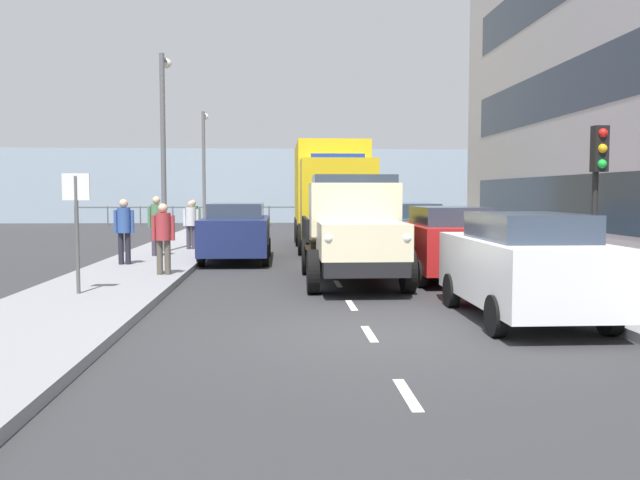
{
  "coord_description": "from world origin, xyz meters",
  "views": [
    {
      "loc": [
        1.28,
        9.4,
        2.04
      ],
      "look_at": [
        0.36,
        -6.14,
        0.94
      ],
      "focal_mm": 37.58,
      "sensor_mm": 36.0,
      "label": 1
    }
  ],
  "objects_px": {
    "lorry_cargo_yellow": "(331,192)",
    "car_red_kerbside_1": "(447,242)",
    "truck_vintage_cream": "(354,232)",
    "pedestrian_near_railing": "(193,219)",
    "pedestrian_by_lamp": "(157,221)",
    "pedestrian_couple_b": "(124,226)",
    "lamp_post_promenade": "(164,134)",
    "street_sign": "(77,212)",
    "car_white_kerbside_near": "(523,265)",
    "pedestrian_in_dark_coat": "(191,221)",
    "traffic_light_near": "(598,171)",
    "car_navy_oppositeside_0": "(237,231)",
    "lamp_post_far": "(204,159)",
    "car_teal_kerbside_2": "(408,230)",
    "pedestrian_couple_a": "(163,233)"
  },
  "relations": [
    {
      "from": "car_red_kerbside_1",
      "to": "pedestrian_couple_b",
      "type": "xyz_separation_m",
      "value": [
        7.98,
        -2.53,
        0.27
      ]
    },
    {
      "from": "car_red_kerbside_1",
      "to": "street_sign",
      "type": "distance_m",
      "value": 8.13
    },
    {
      "from": "lorry_cargo_yellow",
      "to": "street_sign",
      "type": "xyz_separation_m",
      "value": [
        5.65,
        11.87,
        -0.39
      ]
    },
    {
      "from": "pedestrian_by_lamp",
      "to": "pedestrian_in_dark_coat",
      "type": "bearing_deg",
      "value": -106.44
    },
    {
      "from": "pedestrian_in_dark_coat",
      "to": "street_sign",
      "type": "distance_m",
      "value": 9.9
    },
    {
      "from": "pedestrian_in_dark_coat",
      "to": "traffic_light_near",
      "type": "xyz_separation_m",
      "value": [
        -9.26,
        9.65,
        1.38
      ]
    },
    {
      "from": "lorry_cargo_yellow",
      "to": "pedestrian_in_dark_coat",
      "type": "bearing_deg",
      "value": 22.6
    },
    {
      "from": "lamp_post_promenade",
      "to": "lamp_post_far",
      "type": "bearing_deg",
      "value": -90.0
    },
    {
      "from": "pedestrian_couple_a",
      "to": "pedestrian_in_dark_coat",
      "type": "distance_m",
      "value": 7.03
    },
    {
      "from": "car_red_kerbside_1",
      "to": "pedestrian_by_lamp",
      "type": "distance_m",
      "value": 9.01
    },
    {
      "from": "car_red_kerbside_1",
      "to": "pedestrian_couple_b",
      "type": "height_order",
      "value": "pedestrian_couple_b"
    },
    {
      "from": "car_navy_oppositeside_0",
      "to": "pedestrian_couple_b",
      "type": "height_order",
      "value": "pedestrian_couple_b"
    },
    {
      "from": "lorry_cargo_yellow",
      "to": "traffic_light_near",
      "type": "relative_size",
      "value": 2.56
    },
    {
      "from": "car_white_kerbside_near",
      "to": "lamp_post_promenade",
      "type": "relative_size",
      "value": 0.64
    },
    {
      "from": "truck_vintage_cream",
      "to": "car_navy_oppositeside_0",
      "type": "distance_m",
      "value": 6.06
    },
    {
      "from": "traffic_light_near",
      "to": "lamp_post_promenade",
      "type": "distance_m",
      "value": 13.44
    },
    {
      "from": "pedestrian_couple_b",
      "to": "traffic_light_near",
      "type": "bearing_deg",
      "value": 154.67
    },
    {
      "from": "lamp_post_promenade",
      "to": "pedestrian_near_railing",
      "type": "bearing_deg",
      "value": -105.62
    },
    {
      "from": "lorry_cargo_yellow",
      "to": "car_red_kerbside_1",
      "type": "distance_m",
      "value": 9.57
    },
    {
      "from": "pedestrian_near_railing",
      "to": "lamp_post_far",
      "type": "distance_m",
      "value": 9.48
    },
    {
      "from": "truck_vintage_cream",
      "to": "car_white_kerbside_near",
      "type": "xyz_separation_m",
      "value": [
        -2.25,
        4.28,
        -0.28
      ]
    },
    {
      "from": "car_white_kerbside_near",
      "to": "traffic_light_near",
      "type": "relative_size",
      "value": 1.25
    },
    {
      "from": "car_white_kerbside_near",
      "to": "car_navy_oppositeside_0",
      "type": "xyz_separation_m",
      "value": [
        5.17,
        -9.58,
        0.0
      ]
    },
    {
      "from": "pedestrian_by_lamp",
      "to": "car_red_kerbside_1",
      "type": "bearing_deg",
      "value": 147.12
    },
    {
      "from": "car_teal_kerbside_2",
      "to": "lamp_post_promenade",
      "type": "relative_size",
      "value": 0.68
    },
    {
      "from": "car_white_kerbside_near",
      "to": "car_red_kerbside_1",
      "type": "height_order",
      "value": "same"
    },
    {
      "from": "pedestrian_couple_a",
      "to": "traffic_light_near",
      "type": "bearing_deg",
      "value": 163.72
    },
    {
      "from": "lorry_cargo_yellow",
      "to": "car_navy_oppositeside_0",
      "type": "bearing_deg",
      "value": 55.44
    },
    {
      "from": "pedestrian_by_lamp",
      "to": "car_navy_oppositeside_0",
      "type": "bearing_deg",
      "value": 175.13
    },
    {
      "from": "pedestrian_couple_b",
      "to": "pedestrian_near_railing",
      "type": "xyz_separation_m",
      "value": [
        -1.01,
        -6.14,
        -0.06
      ]
    },
    {
      "from": "truck_vintage_cream",
      "to": "car_red_kerbside_1",
      "type": "bearing_deg",
      "value": -164.69
    },
    {
      "from": "pedestrian_near_railing",
      "to": "car_white_kerbside_near",
      "type": "bearing_deg",
      "value": 117.2
    },
    {
      "from": "truck_vintage_cream",
      "to": "pedestrian_couple_a",
      "type": "relative_size",
      "value": 3.43
    },
    {
      "from": "truck_vintage_cream",
      "to": "lorry_cargo_yellow",
      "type": "distance_m",
      "value": 9.94
    },
    {
      "from": "car_red_kerbside_1",
      "to": "car_teal_kerbside_2",
      "type": "height_order",
      "value": "same"
    },
    {
      "from": "car_navy_oppositeside_0",
      "to": "lamp_post_far",
      "type": "bearing_deg",
      "value": -79.6
    },
    {
      "from": "car_red_kerbside_1",
      "to": "pedestrian_near_railing",
      "type": "xyz_separation_m",
      "value": [
        6.97,
        -8.67,
        0.21
      ]
    },
    {
      "from": "lorry_cargo_yellow",
      "to": "car_white_kerbside_near",
      "type": "bearing_deg",
      "value": 98.06
    },
    {
      "from": "car_red_kerbside_1",
      "to": "pedestrian_couple_b",
      "type": "relative_size",
      "value": 2.24
    },
    {
      "from": "truck_vintage_cream",
      "to": "lamp_post_far",
      "type": "bearing_deg",
      "value": -73.84
    },
    {
      "from": "traffic_light_near",
      "to": "street_sign",
      "type": "xyz_separation_m",
      "value": [
        10.07,
        0.21,
        -0.79
      ]
    },
    {
      "from": "truck_vintage_cream",
      "to": "pedestrian_near_railing",
      "type": "relative_size",
      "value": 3.46
    },
    {
      "from": "lorry_cargo_yellow",
      "to": "pedestrian_near_railing",
      "type": "distance_m",
      "value": 5.09
    },
    {
      "from": "pedestrian_near_railing",
      "to": "street_sign",
      "type": "height_order",
      "value": "street_sign"
    },
    {
      "from": "pedestrian_in_dark_coat",
      "to": "lamp_post_far",
      "type": "distance_m",
      "value": 10.85
    },
    {
      "from": "lorry_cargo_yellow",
      "to": "car_white_kerbside_near",
      "type": "distance_m",
      "value": 14.37
    },
    {
      "from": "lamp_post_promenade",
      "to": "lorry_cargo_yellow",
      "type": "bearing_deg",
      "value": -153.43
    },
    {
      "from": "lamp_post_promenade",
      "to": "street_sign",
      "type": "xyz_separation_m",
      "value": [
        0.08,
        9.09,
        -2.22
      ]
    },
    {
      "from": "pedestrian_couple_b",
      "to": "pedestrian_near_railing",
      "type": "relative_size",
      "value": 1.05
    },
    {
      "from": "pedestrian_near_railing",
      "to": "lamp_post_promenade",
      "type": "relative_size",
      "value": 0.26
    }
  ]
}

